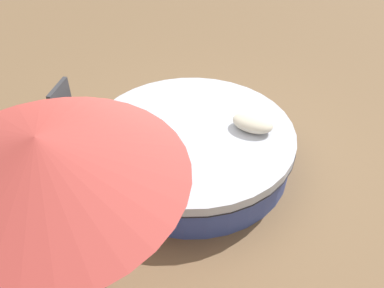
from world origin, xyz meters
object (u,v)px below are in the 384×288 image
Objects in this scene: throw_pillow_0 at (170,164)px; patio_chair at (55,111)px; patio_umbrella at (42,159)px; throw_pillow_1 at (253,123)px; round_bed at (192,147)px.

throw_pillow_0 is 2.09m from patio_chair.
patio_umbrella is (-1.93, 1.90, 1.39)m from patio_chair.
patio_umbrella is (0.70, 2.74, 1.27)m from throw_pillow_1.
patio_umbrella reaches higher than throw_pillow_0.
round_bed is at bearing 29.18° from throw_pillow_1.
patio_chair is at bearing 17.55° from throw_pillow_1.
patio_chair is at bearing -9.58° from throw_pillow_0.
round_bed is at bearing -90.22° from patio_umbrella.
throw_pillow_0 is at bearing -94.64° from patio_umbrella.
round_bed is 2.01m from patio_chair.
round_bed is 5.03× the size of throw_pillow_1.
patio_chair reaches higher than throw_pillow_0.
throw_pillow_1 is at bearing -87.95° from patio_chair.
patio_umbrella is (0.13, 1.56, 1.27)m from throw_pillow_0.
throw_pillow_0 reaches higher than round_bed.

